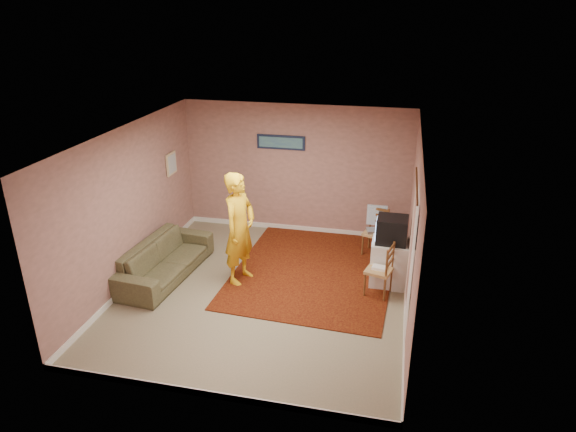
% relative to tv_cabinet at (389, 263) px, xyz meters
% --- Properties ---
extents(ground, '(5.00, 5.00, 0.00)m').
position_rel_tv_cabinet_xyz_m(ground, '(-1.95, -0.72, -0.38)').
color(ground, gray).
rests_on(ground, ground).
extents(wall_back, '(4.50, 0.02, 2.60)m').
position_rel_tv_cabinet_xyz_m(wall_back, '(-1.95, 1.78, 0.92)').
color(wall_back, tan).
rests_on(wall_back, ground).
extents(wall_front, '(4.50, 0.02, 2.60)m').
position_rel_tv_cabinet_xyz_m(wall_front, '(-1.95, -3.22, 0.92)').
color(wall_front, tan).
rests_on(wall_front, ground).
extents(wall_left, '(0.02, 5.00, 2.60)m').
position_rel_tv_cabinet_xyz_m(wall_left, '(-4.20, -0.72, 0.92)').
color(wall_left, tan).
rests_on(wall_left, ground).
extents(wall_right, '(0.02, 5.00, 2.60)m').
position_rel_tv_cabinet_xyz_m(wall_right, '(0.30, -0.72, 0.92)').
color(wall_right, tan).
rests_on(wall_right, ground).
extents(ceiling, '(4.50, 5.00, 0.02)m').
position_rel_tv_cabinet_xyz_m(ceiling, '(-1.95, -0.72, 2.22)').
color(ceiling, silver).
rests_on(ceiling, wall_back).
extents(baseboard_back, '(4.50, 0.02, 0.10)m').
position_rel_tv_cabinet_xyz_m(baseboard_back, '(-1.95, 1.77, -0.33)').
color(baseboard_back, white).
rests_on(baseboard_back, ground).
extents(baseboard_front, '(4.50, 0.02, 0.10)m').
position_rel_tv_cabinet_xyz_m(baseboard_front, '(-1.95, -3.21, -0.33)').
color(baseboard_front, white).
rests_on(baseboard_front, ground).
extents(baseboard_left, '(0.02, 5.00, 0.10)m').
position_rel_tv_cabinet_xyz_m(baseboard_left, '(-4.19, -0.72, -0.33)').
color(baseboard_left, white).
rests_on(baseboard_left, ground).
extents(baseboard_right, '(0.02, 5.00, 0.10)m').
position_rel_tv_cabinet_xyz_m(baseboard_right, '(0.29, -0.72, -0.33)').
color(baseboard_right, white).
rests_on(baseboard_right, ground).
extents(window, '(0.01, 1.10, 1.50)m').
position_rel_tv_cabinet_xyz_m(window, '(0.29, -1.62, 1.07)').
color(window, black).
rests_on(window, wall_right).
extents(curtain_sheer, '(0.01, 0.75, 2.10)m').
position_rel_tv_cabinet_xyz_m(curtain_sheer, '(0.28, -1.77, 0.87)').
color(curtain_sheer, white).
rests_on(curtain_sheer, wall_right).
extents(curtain_floral, '(0.01, 0.35, 2.10)m').
position_rel_tv_cabinet_xyz_m(curtain_floral, '(0.26, -1.07, 0.87)').
color(curtain_floral, beige).
rests_on(curtain_floral, wall_right).
extents(curtain_rod, '(0.02, 1.40, 0.02)m').
position_rel_tv_cabinet_xyz_m(curtain_rod, '(0.25, -1.62, 1.94)').
color(curtain_rod, brown).
rests_on(curtain_rod, wall_right).
extents(picture_back, '(0.95, 0.04, 0.28)m').
position_rel_tv_cabinet_xyz_m(picture_back, '(-2.25, 1.75, 1.47)').
color(picture_back, '#141D37').
rests_on(picture_back, wall_back).
extents(picture_left, '(0.04, 0.38, 0.42)m').
position_rel_tv_cabinet_xyz_m(picture_left, '(-4.17, 0.88, 1.17)').
color(picture_left, beige).
rests_on(picture_left, wall_left).
extents(area_rug, '(2.84, 3.48, 0.02)m').
position_rel_tv_cabinet_xyz_m(area_rug, '(-1.28, 0.15, -0.37)').
color(area_rug, black).
rests_on(area_rug, ground).
extents(tv_cabinet, '(0.60, 0.55, 0.77)m').
position_rel_tv_cabinet_xyz_m(tv_cabinet, '(0.00, 0.00, 0.00)').
color(tv_cabinet, silver).
rests_on(tv_cabinet, ground).
extents(crt_tv, '(0.51, 0.46, 0.42)m').
position_rel_tv_cabinet_xyz_m(crt_tv, '(-0.00, 0.00, 0.60)').
color(crt_tv, black).
rests_on(crt_tv, tv_cabinet).
extents(chair_a, '(0.50, 0.48, 0.48)m').
position_rel_tv_cabinet_xyz_m(chair_a, '(-0.30, 1.03, 0.16)').
color(chair_a, tan).
rests_on(chair_a, ground).
extents(dvd_player, '(0.36, 0.29, 0.05)m').
position_rel_tv_cabinet_xyz_m(dvd_player, '(-0.30, 1.03, 0.10)').
color(dvd_player, '#ACACB1').
rests_on(dvd_player, chair_a).
extents(blue_throw, '(0.37, 0.05, 0.39)m').
position_rel_tv_cabinet_xyz_m(blue_throw, '(-0.30, 1.22, 0.33)').
color(blue_throw, '#81AED3').
rests_on(blue_throw, chair_a).
extents(chair_b, '(0.47, 0.49, 0.49)m').
position_rel_tv_cabinet_xyz_m(chair_b, '(-0.15, -0.39, 0.16)').
color(chair_b, tan).
rests_on(chair_b, ground).
extents(game_console, '(0.24, 0.19, 0.04)m').
position_rel_tv_cabinet_xyz_m(game_console, '(-0.15, -0.39, 0.09)').
color(game_console, white).
rests_on(game_console, chair_b).
extents(sofa, '(1.02, 2.18, 0.62)m').
position_rel_tv_cabinet_xyz_m(sofa, '(-3.75, -0.57, -0.08)').
color(sofa, brown).
rests_on(sofa, ground).
extents(person, '(0.63, 0.79, 1.90)m').
position_rel_tv_cabinet_xyz_m(person, '(-2.43, -0.43, 0.57)').
color(person, gold).
rests_on(person, ground).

